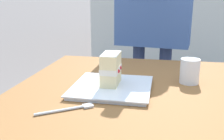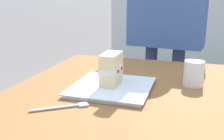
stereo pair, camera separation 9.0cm
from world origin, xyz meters
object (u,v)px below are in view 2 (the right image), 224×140
object	(u,v)px
cake_slice	(111,69)
dessert_fork	(64,107)
dessert_plate	(112,87)
diner_person	(168,2)
coffee_cup	(194,73)

from	to	relation	value
cake_slice	dessert_fork	xyz separation A→B (m)	(0.21, -0.08, -0.07)
dessert_plate	cake_slice	size ratio (longest dim) A/B	2.44
dessert_fork	diner_person	world-z (taller)	diner_person
dessert_fork	dessert_plate	bearing A→B (deg)	155.33
dessert_plate	dessert_fork	size ratio (longest dim) A/B	1.80
cake_slice	diner_person	size ratio (longest dim) A/B	0.07
dessert_fork	coffee_cup	distance (m)	0.48
coffee_cup	diner_person	distance (m)	0.68
coffee_cup	diner_person	world-z (taller)	diner_person
cake_slice	diner_person	bearing A→B (deg)	171.34
cake_slice	diner_person	xyz separation A→B (m)	(-0.73, 0.11, 0.21)
dessert_plate	cake_slice	bearing A→B (deg)	-152.69
dessert_fork	coffee_cup	xyz separation A→B (m)	(-0.32, 0.36, 0.04)
dessert_fork	diner_person	distance (m)	0.99
dessert_plate	dessert_fork	xyz separation A→B (m)	(0.19, -0.09, -0.00)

